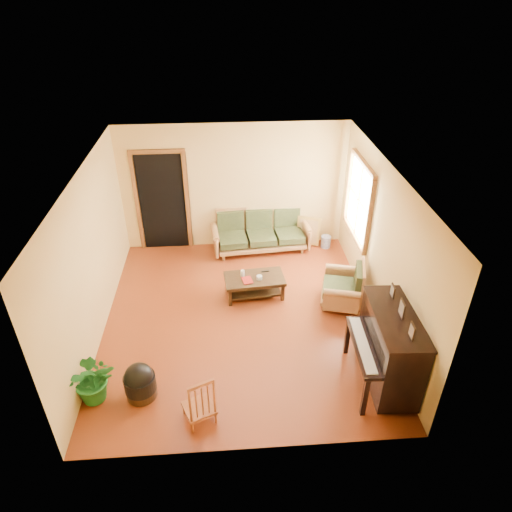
{
  "coord_description": "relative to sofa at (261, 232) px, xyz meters",
  "views": [
    {
      "loc": [
        -0.19,
        -5.98,
        5.0
      ],
      "look_at": [
        0.27,
        0.2,
        1.1
      ],
      "focal_mm": 32.0,
      "sensor_mm": 36.0,
      "label": 1
    }
  ],
  "objects": [
    {
      "name": "piano",
      "position": [
        1.46,
        -3.73,
        0.17
      ],
      "size": [
        0.86,
        1.38,
        1.19
      ],
      "primitive_type": "cube",
      "rotation": [
        0.0,
        0.0,
        -0.05
      ],
      "color": "black",
      "rests_on": "floor"
    },
    {
      "name": "book",
      "position": [
        -0.46,
        -1.68,
        -0.03
      ],
      "size": [
        0.21,
        0.26,
        0.02
      ],
      "primitive_type": "imported",
      "rotation": [
        0.0,
        0.0,
        0.21
      ],
      "color": "maroon",
      "rests_on": "coffee_table"
    },
    {
      "name": "window",
      "position": [
        1.68,
        -0.9,
        1.08
      ],
      "size": [
        0.12,
        1.36,
        1.46
      ],
      "primitive_type": "cube",
      "color": "white",
      "rests_on": "right_wall"
    },
    {
      "name": "remote",
      "position": [
        -0.04,
        -1.4,
        -0.03
      ],
      "size": [
        0.14,
        0.05,
        0.01
      ],
      "primitive_type": "cube",
      "rotation": [
        0.0,
        0.0,
        0.07
      ],
      "color": "black",
      "rests_on": "coffee_table"
    },
    {
      "name": "floor",
      "position": [
        -0.53,
        -2.2,
        -0.42
      ],
      "size": [
        5.0,
        5.0,
        0.0
      ],
      "primitive_type": "plane",
      "color": "#5F200C",
      "rests_on": "ground"
    },
    {
      "name": "red_chair",
      "position": [
        -1.15,
        -4.2,
        -0.02
      ],
      "size": [
        0.5,
        0.52,
        0.8
      ],
      "primitive_type": "cube",
      "rotation": [
        0.0,
        0.0,
        0.4
      ],
      "color": "brown",
      "rests_on": "floor"
    },
    {
      "name": "coffee_table",
      "position": [
        -0.25,
        -1.57,
        -0.23
      ],
      "size": [
        1.09,
        0.66,
        0.38
      ],
      "primitive_type": "cube",
      "rotation": [
        0.0,
        0.0,
        0.09
      ],
      "color": "black",
      "rests_on": "floor"
    },
    {
      "name": "glass_jar",
      "position": [
        -0.17,
        -1.63,
        -0.01
      ],
      "size": [
        0.11,
        0.11,
        0.07
      ],
      "primitive_type": "cylinder",
      "rotation": [
        0.0,
        0.0,
        0.13
      ],
      "color": "white",
      "rests_on": "coffee_table"
    },
    {
      "name": "doorway",
      "position": [
        -1.98,
        0.28,
        0.6
      ],
      "size": [
        1.08,
        0.16,
        2.05
      ],
      "primitive_type": "cube",
      "color": "black",
      "rests_on": "floor"
    },
    {
      "name": "candle",
      "position": [
        -0.45,
        -1.5,
        0.02
      ],
      "size": [
        0.09,
        0.09,
        0.12
      ],
      "primitive_type": "cylinder",
      "rotation": [
        0.0,
        0.0,
        0.35
      ],
      "color": "white",
      "rests_on": "coffee_table"
    },
    {
      "name": "ceramic_crock",
      "position": [
        1.38,
        -0.0,
        -0.29
      ],
      "size": [
        0.24,
        0.24,
        0.26
      ],
      "primitive_type": "cylinder",
      "rotation": [
        0.0,
        0.0,
        -0.16
      ],
      "color": "#364EA2",
      "rests_on": "floor"
    },
    {
      "name": "potted_plant",
      "position": [
        -2.58,
        -3.74,
        -0.06
      ],
      "size": [
        0.72,
        0.64,
        0.73
      ],
      "primitive_type": "imported",
      "rotation": [
        0.0,
        0.0,
        0.12
      ],
      "color": "#1B5F1D",
      "rests_on": "floor"
    },
    {
      "name": "leaning_frame",
      "position": [
        1.02,
        0.15,
        -0.1
      ],
      "size": [
        0.49,
        0.27,
        0.64
      ],
      "primitive_type": "cube",
      "rotation": [
        0.0,
        0.0,
        -0.37
      ],
      "color": "gold",
      "rests_on": "floor"
    },
    {
      "name": "footstool",
      "position": [
        -1.97,
        -3.75,
        -0.22
      ],
      "size": [
        0.53,
        0.53,
        0.41
      ],
      "primitive_type": "cylinder",
      "rotation": [
        0.0,
        0.0,
        -0.28
      ],
      "color": "black",
      "rests_on": "floor"
    },
    {
      "name": "armchair",
      "position": [
        1.24,
        -1.91,
        -0.02
      ],
      "size": [
        0.94,
        0.97,
        0.81
      ],
      "primitive_type": "cube",
      "rotation": [
        0.0,
        0.0,
        -0.25
      ],
      "color": "#9D6939",
      "rests_on": "floor"
    },
    {
      "name": "sofa",
      "position": [
        0.0,
        0.0,
        0.0
      ],
      "size": [
        2.04,
        1.0,
        0.85
      ],
      "primitive_type": "cube",
      "rotation": [
        0.0,
        0.0,
        0.09
      ],
      "color": "#9D6939",
      "rests_on": "floor"
    }
  ]
}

